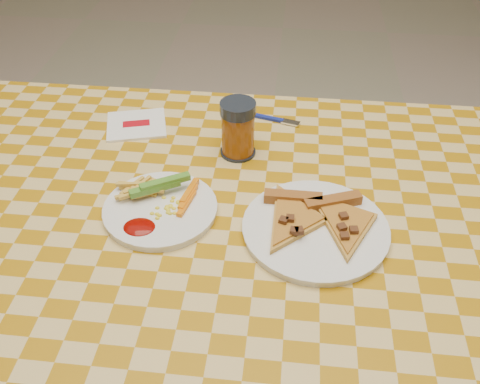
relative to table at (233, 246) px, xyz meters
name	(u,v)px	position (x,y,z in m)	size (l,w,h in m)	color
table	(233,246)	(0.00, 0.00, 0.00)	(1.28, 0.88, 0.76)	silver
plate_left	(161,210)	(-0.13, 0.00, 0.08)	(0.20, 0.20, 0.01)	white
plate_right	(315,230)	(0.15, -0.02, 0.08)	(0.25, 0.25, 0.01)	white
fries_veggies	(157,198)	(-0.14, 0.01, 0.10)	(0.17, 0.16, 0.04)	#F5CD4E
pizza_slices	(317,218)	(0.15, -0.01, 0.09)	(0.25, 0.23, 0.02)	gold
drink_glass	(238,129)	(-0.01, 0.20, 0.13)	(0.07, 0.07, 0.12)	black
napkin	(136,125)	(-0.25, 0.27, 0.08)	(0.15, 0.15, 0.01)	white
fork	(273,119)	(0.05, 0.33, 0.08)	(0.13, 0.05, 0.01)	navy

